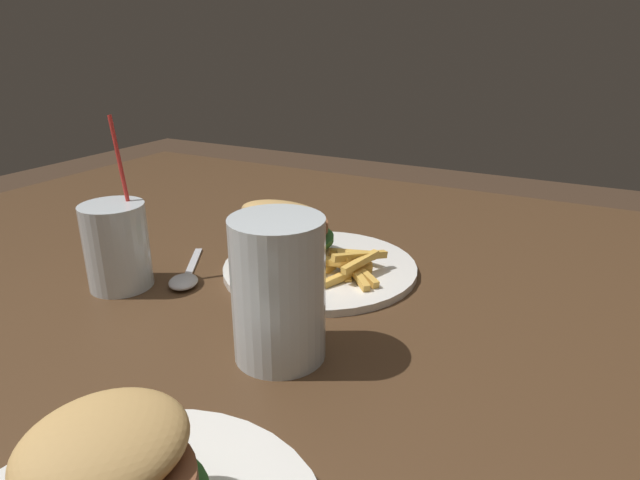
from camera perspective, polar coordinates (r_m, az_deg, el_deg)
The scene contains 5 objects.
dining_table at distance 0.61m, azimuth -3.21°, elevation -16.51°, with size 1.65×1.39×0.76m.
meal_plate_near at distance 0.74m, azimuth -1.91°, elevation -0.62°, with size 0.26×0.26×0.11m.
beer_glass at distance 0.52m, azimuth -4.64°, elevation -5.55°, with size 0.09×0.09×0.15m.
juice_glass at distance 0.72m, azimuth -20.82°, elevation -0.82°, with size 0.08×0.08×0.21m.
spoon at distance 0.72m, azimuth -14.24°, elevation -4.08°, with size 0.10×0.14×0.01m.
Camera 1 is at (-0.25, 0.41, 1.06)m, focal length 30.00 mm.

